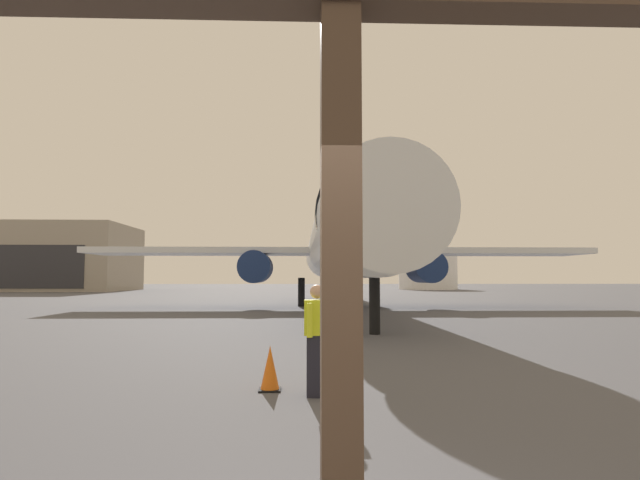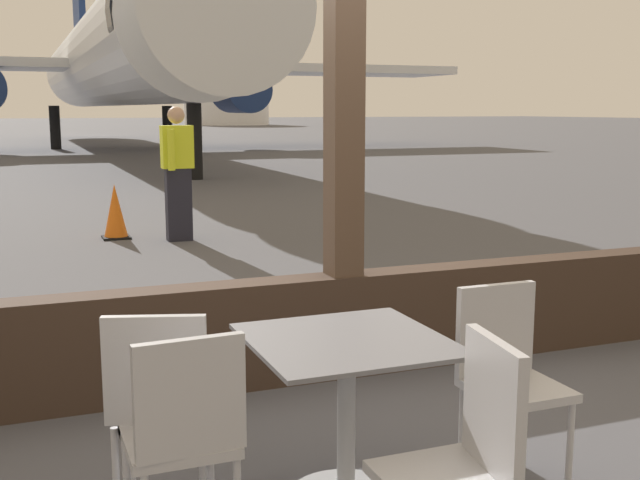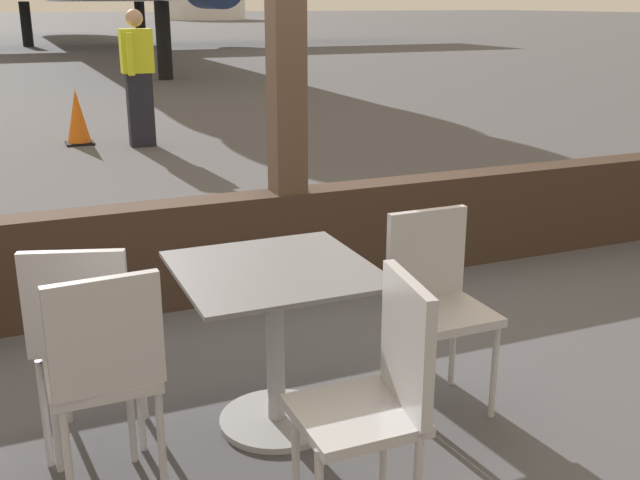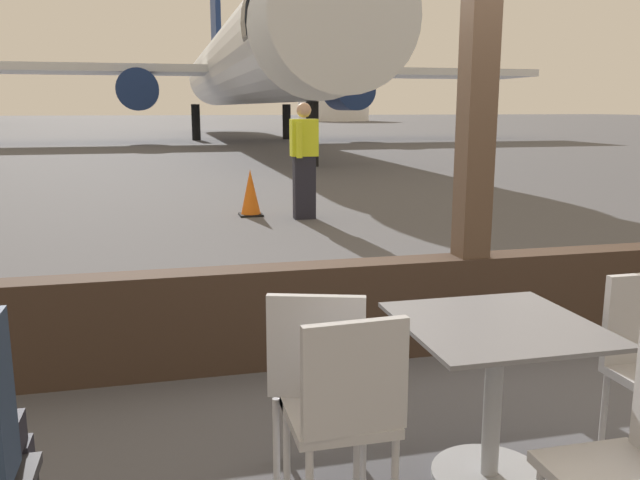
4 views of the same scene
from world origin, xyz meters
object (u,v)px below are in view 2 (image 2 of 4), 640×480
object	(u,v)px
cafe_chair_window_left	(160,399)
cafe_chair_window_right	(506,367)
cafe_chair_aisle_left	(184,429)
fuel_storage_tank	(226,100)
cafe_chair_aisle_right	(466,452)
airplane	(116,58)
traffic_cone	(115,213)
dining_table	(346,406)
ground_crew_worker	(178,172)

from	to	relation	value
cafe_chair_window_left	cafe_chair_window_right	distance (m)	1.55
cafe_chair_aisle_left	fuel_storage_tank	world-z (taller)	fuel_storage_tank
cafe_chair_aisle_left	cafe_chair_aisle_right	world-z (taller)	cafe_chair_aisle_right
airplane	traffic_cone	bearing A→B (deg)	-97.30
cafe_chair_window_right	cafe_chair_aisle_right	size ratio (longest dim) A/B	0.96
dining_table	cafe_chair_window_right	world-z (taller)	cafe_chair_window_right
cafe_chair_window_left	cafe_chair_window_right	bearing A→B (deg)	-6.11
cafe_chair_window_right	ground_crew_worker	world-z (taller)	ground_crew_worker
cafe_chair_window_left	cafe_chair_window_right	xyz separation A→B (m)	(1.54, -0.16, -0.00)
cafe_chair_aisle_left	cafe_chair_aisle_right	distance (m)	1.01
cafe_chair_aisle_right	fuel_storage_tank	size ratio (longest dim) A/B	0.10
cafe_chair_aisle_left	ground_crew_worker	xyz separation A→B (m)	(1.46, 7.44, 0.35)
traffic_cone	fuel_storage_tank	size ratio (longest dim) A/B	0.08
dining_table	cafe_chair_aisle_right	size ratio (longest dim) A/B	0.85
cafe_chair_window_right	cafe_chair_aisle_right	xyz separation A→B (m)	(-0.67, -0.74, 0.02)
cafe_chair_window_left	airplane	world-z (taller)	airplane
dining_table	cafe_chair_aisle_left	world-z (taller)	cafe_chair_aisle_left
dining_table	airplane	world-z (taller)	airplane
dining_table	cafe_chair_aisle_right	bearing A→B (deg)	-84.10
dining_table	traffic_cone	world-z (taller)	dining_table
ground_crew_worker	fuel_storage_tank	distance (m)	75.89
dining_table	airplane	distance (m)	30.80
airplane	cafe_chair_window_right	bearing A→B (deg)	-93.95
cafe_chair_window_left	dining_table	bearing A→B (deg)	-6.11
fuel_storage_tank	ground_crew_worker	bearing A→B (deg)	-105.10
airplane	cafe_chair_aisle_left	bearing A→B (deg)	-96.72
cafe_chair_aisle_left	dining_table	bearing A→B (deg)	18.05
dining_table	cafe_chair_window_right	xyz separation A→B (m)	(0.76, -0.08, 0.11)
cafe_chair_window_left	fuel_storage_tank	size ratio (longest dim) A/B	0.10
cafe_chair_window_left	traffic_cone	xyz separation A→B (m)	(0.73, 7.59, -0.21)
ground_crew_worker	traffic_cone	size ratio (longest dim) A/B	2.39
cafe_chair_window_right	dining_table	bearing A→B (deg)	173.90
dining_table	traffic_cone	xyz separation A→B (m)	(-0.05, 7.67, -0.10)
cafe_chair_window_right	cafe_chair_aisle_right	distance (m)	1.00
ground_crew_worker	fuel_storage_tank	size ratio (longest dim) A/B	0.19
dining_table	fuel_storage_tank	size ratio (longest dim) A/B	0.09
ground_crew_worker	fuel_storage_tank	bearing A→B (deg)	74.90
cafe_chair_window_left	traffic_cone	distance (m)	7.62
ground_crew_worker	traffic_cone	world-z (taller)	ground_crew_worker
cafe_chair_aisle_right	fuel_storage_tank	world-z (taller)	fuel_storage_tank
cafe_chair_aisle_right	traffic_cone	bearing A→B (deg)	90.93
cafe_chair_window_right	cafe_chair_aisle_left	bearing A→B (deg)	-173.79
airplane	fuel_storage_tank	bearing A→B (deg)	70.60
traffic_cone	airplane	bearing A→B (deg)	82.70
cafe_chair_window_left	cafe_chair_aisle_right	size ratio (longest dim) A/B	0.97
cafe_chair_window_right	fuel_storage_tank	world-z (taller)	fuel_storage_tank
cafe_chair_aisle_right	dining_table	bearing A→B (deg)	95.90
cafe_chair_window_left	cafe_chair_aisle_right	world-z (taller)	cafe_chair_aisle_right
cafe_chair_window_left	traffic_cone	bearing A→B (deg)	84.51
cafe_chair_window_right	traffic_cone	size ratio (longest dim) A/B	1.26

